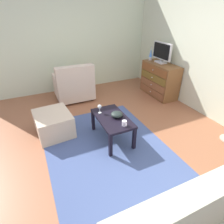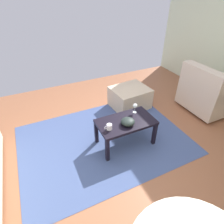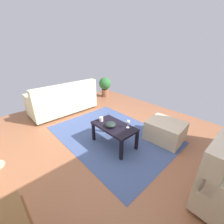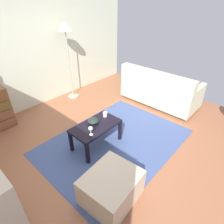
{
  "view_description": "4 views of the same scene",
  "coord_description": "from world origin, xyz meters",
  "px_view_note": "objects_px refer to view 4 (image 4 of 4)",
  "views": [
    {
      "loc": [
        2.29,
        -1.1,
        2.04
      ],
      "look_at": [
        0.21,
        -0.14,
        0.72
      ],
      "focal_mm": 29.34,
      "sensor_mm": 36.0,
      "label": 1
    },
    {
      "loc": [
        1.04,
        1.88,
        2.12
      ],
      "look_at": [
        0.15,
        -0.01,
        0.66
      ],
      "focal_mm": 30.13,
      "sensor_mm": 36.0,
      "label": 2
    },
    {
      "loc": [
        -1.81,
        1.67,
        1.84
      ],
      "look_at": [
        -0.08,
        0.05,
        0.74
      ],
      "focal_mm": 23.54,
      "sensor_mm": 36.0,
      "label": 3
    },
    {
      "loc": [
        -1.78,
        -1.92,
        2.29
      ],
      "look_at": [
        0.15,
        -0.17,
        0.67
      ],
      "focal_mm": 29.77,
      "sensor_mm": 36.0,
      "label": 4
    }
  ],
  "objects_px": {
    "bowl_decorative": "(93,121)",
    "couch_large": "(159,90)",
    "coffee_table": "(96,128)",
    "mug": "(105,114)",
    "standing_lamp": "(66,34)",
    "wine_glass": "(91,129)",
    "ottoman": "(111,187)"
  },
  "relations": [
    {
      "from": "bowl_decorative",
      "to": "couch_large",
      "type": "xyz_separation_m",
      "value": [
        2.1,
        -0.09,
        -0.14
      ]
    },
    {
      "from": "bowl_decorative",
      "to": "coffee_table",
      "type": "bearing_deg",
      "value": -100.34
    },
    {
      "from": "mug",
      "to": "standing_lamp",
      "type": "bearing_deg",
      "value": 71.41
    },
    {
      "from": "coffee_table",
      "to": "couch_large",
      "type": "relative_size",
      "value": 0.47
    },
    {
      "from": "bowl_decorative",
      "to": "wine_glass",
      "type": "bearing_deg",
      "value": -139.03
    },
    {
      "from": "wine_glass",
      "to": "bowl_decorative",
      "type": "distance_m",
      "value": 0.33
    },
    {
      "from": "coffee_table",
      "to": "couch_large",
      "type": "height_order",
      "value": "couch_large"
    },
    {
      "from": "wine_glass",
      "to": "standing_lamp",
      "type": "xyz_separation_m",
      "value": [
        1.13,
        1.98,
        1.01
      ]
    },
    {
      "from": "bowl_decorative",
      "to": "couch_large",
      "type": "distance_m",
      "value": 2.11
    },
    {
      "from": "wine_glass",
      "to": "bowl_decorative",
      "type": "height_order",
      "value": "wine_glass"
    },
    {
      "from": "couch_large",
      "to": "standing_lamp",
      "type": "bearing_deg",
      "value": 123.13
    },
    {
      "from": "coffee_table",
      "to": "wine_glass",
      "type": "height_order",
      "value": "wine_glass"
    },
    {
      "from": "standing_lamp",
      "to": "couch_large",
      "type": "bearing_deg",
      "value": -56.87
    },
    {
      "from": "ottoman",
      "to": "standing_lamp",
      "type": "bearing_deg",
      "value": 61.44
    },
    {
      "from": "wine_glass",
      "to": "couch_large",
      "type": "distance_m",
      "value": 2.36
    },
    {
      "from": "wine_glass",
      "to": "couch_large",
      "type": "bearing_deg",
      "value": 3.05
    },
    {
      "from": "standing_lamp",
      "to": "coffee_table",
      "type": "bearing_deg",
      "value": -115.95
    },
    {
      "from": "wine_glass",
      "to": "mug",
      "type": "relative_size",
      "value": 1.38
    },
    {
      "from": "mug",
      "to": "ottoman",
      "type": "xyz_separation_m",
      "value": [
        -0.9,
        -0.97,
        -0.28
      ]
    },
    {
      "from": "bowl_decorative",
      "to": "ottoman",
      "type": "bearing_deg",
      "value": -121.96
    },
    {
      "from": "bowl_decorative",
      "to": "standing_lamp",
      "type": "distance_m",
      "value": 2.26
    },
    {
      "from": "coffee_table",
      "to": "standing_lamp",
      "type": "bearing_deg",
      "value": 64.05
    },
    {
      "from": "ottoman",
      "to": "coffee_table",
      "type": "bearing_deg",
      "value": 56.44
    },
    {
      "from": "wine_glass",
      "to": "ottoman",
      "type": "height_order",
      "value": "wine_glass"
    },
    {
      "from": "mug",
      "to": "couch_large",
      "type": "xyz_separation_m",
      "value": [
        1.81,
        -0.08,
        -0.13
      ]
    },
    {
      "from": "couch_large",
      "to": "ottoman",
      "type": "distance_m",
      "value": 2.85
    },
    {
      "from": "coffee_table",
      "to": "ottoman",
      "type": "height_order",
      "value": "coffee_table"
    },
    {
      "from": "standing_lamp",
      "to": "wine_glass",
      "type": "bearing_deg",
      "value": -119.68
    },
    {
      "from": "mug",
      "to": "couch_large",
      "type": "bearing_deg",
      "value": -2.45
    },
    {
      "from": "couch_large",
      "to": "wine_glass",
      "type": "bearing_deg",
      "value": -176.95
    },
    {
      "from": "bowl_decorative",
      "to": "ottoman",
      "type": "xyz_separation_m",
      "value": [
        -0.61,
        -0.98,
        -0.28
      ]
    },
    {
      "from": "wine_glass",
      "to": "standing_lamp",
      "type": "distance_m",
      "value": 2.49
    }
  ]
}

